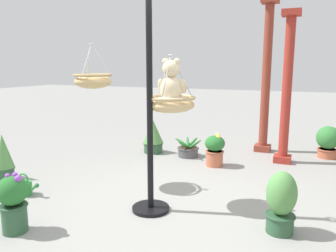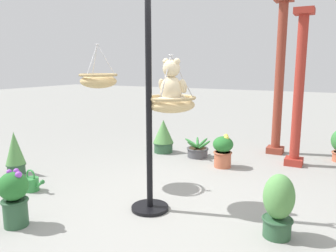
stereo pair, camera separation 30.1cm
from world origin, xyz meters
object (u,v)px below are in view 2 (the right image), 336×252
object	(u,v)px
teddy_bear	(172,84)
hanging_basket_left_high	(98,80)
hanging_basket_with_teddy	(171,103)
greenhouse_pillar_right	(299,92)
potted_plant_conical_shrub	(198,151)
potted_plant_flowering_red	(223,150)
potted_plant_small_succulent	(14,197)
watering_can	(32,184)
potted_plant_trailing_ivy	(15,153)
potted_plant_fern_front	(163,136)
potted_plant_broad_leaf	(278,206)
display_pole_central	(149,142)
greenhouse_pillar_far_back	(279,80)

from	to	relation	value
teddy_bear	hanging_basket_left_high	xyz separation A→B (m)	(-1.22, 0.18, 0.01)
hanging_basket_with_teddy	greenhouse_pillar_right	bearing A→B (deg)	64.93
teddy_bear	potted_plant_conical_shrub	xyz separation A→B (m)	(-0.52, 2.11, -1.35)
hanging_basket_left_high	potted_plant_flowering_red	size ratio (longest dim) A/B	1.07
potted_plant_small_succulent	watering_can	distance (m)	1.05
potted_plant_flowering_red	potted_plant_trailing_ivy	xyz separation A→B (m)	(-2.75, -1.86, 0.05)
hanging_basket_left_high	potted_plant_trailing_ivy	xyz separation A→B (m)	(-1.44, -0.31, -1.15)
hanging_basket_left_high	potted_plant_fern_front	distance (m)	2.26
teddy_bear	potted_plant_flowering_red	xyz separation A→B (m)	(0.09, 1.73, -1.18)
potted_plant_small_succulent	greenhouse_pillar_right	bearing A→B (deg)	57.59
greenhouse_pillar_right	potted_plant_fern_front	size ratio (longest dim) A/B	3.99
potted_plant_trailing_ivy	potted_plant_flowering_red	bearing A→B (deg)	34.06
potted_plant_fern_front	potted_plant_trailing_ivy	world-z (taller)	potted_plant_trailing_ivy
potted_plant_fern_front	potted_plant_flowering_red	distance (m)	1.40
potted_plant_small_succulent	watering_can	size ratio (longest dim) A/B	1.79
teddy_bear	potted_plant_fern_front	size ratio (longest dim) A/B	0.80
potted_plant_fern_front	potted_plant_broad_leaf	bearing A→B (deg)	-42.83
potted_plant_broad_leaf	potted_plant_conical_shrub	bearing A→B (deg)	127.69
display_pole_central	potted_plant_trailing_ivy	xyz separation A→B (m)	(-2.51, 0.14, -0.48)
hanging_basket_left_high	potted_plant_broad_leaf	xyz separation A→B (m)	(2.52, -0.43, -1.16)
potted_plant_conical_shrub	potted_plant_broad_leaf	distance (m)	2.98
hanging_basket_with_teddy	potted_plant_small_succulent	distance (m)	1.97
potted_plant_small_succulent	potted_plant_broad_leaf	bearing A→B (deg)	22.58
potted_plant_flowering_red	watering_can	distance (m)	2.98
display_pole_central	hanging_basket_with_teddy	xyz separation A→B (m)	(0.15, 0.25, 0.43)
display_pole_central	greenhouse_pillar_far_back	bearing A→B (deg)	75.57
display_pole_central	watering_can	world-z (taller)	display_pole_central
potted_plant_fern_front	potted_plant_small_succulent	world-z (taller)	potted_plant_fern_front
potted_plant_fern_front	watering_can	world-z (taller)	potted_plant_fern_front
potted_plant_flowering_red	potted_plant_broad_leaf	world-z (taller)	potted_plant_broad_leaf
hanging_basket_left_high	potted_plant_trailing_ivy	world-z (taller)	hanging_basket_left_high
display_pole_central	hanging_basket_with_teddy	world-z (taller)	display_pole_central
potted_plant_flowering_red	potted_plant_broad_leaf	size ratio (longest dim) A/B	0.86
hanging_basket_with_teddy	greenhouse_pillar_right	distance (m)	2.69
potted_plant_small_succulent	potted_plant_broad_leaf	size ratio (longest dim) A/B	0.96
hanging_basket_left_high	greenhouse_pillar_right	bearing A→B (deg)	43.30
potted_plant_trailing_ivy	watering_can	distance (m)	0.90
display_pole_central	potted_plant_broad_leaf	xyz separation A→B (m)	(1.45, 0.03, -0.49)
potted_plant_fern_front	potted_plant_small_succulent	xyz separation A→B (m)	(0.05, -3.40, 0.00)
greenhouse_pillar_right	potted_plant_fern_front	world-z (taller)	greenhouse_pillar_right
potted_plant_broad_leaf	watering_can	bearing A→B (deg)	-175.25
hanging_basket_left_high	potted_plant_small_succulent	distance (m)	1.87
hanging_basket_with_teddy	potted_plant_flowering_red	size ratio (longest dim) A/B	1.20
display_pole_central	potted_plant_fern_front	world-z (taller)	display_pole_central
watering_can	greenhouse_pillar_far_back	bearing A→B (deg)	54.19
teddy_bear	potted_plant_trailing_ivy	world-z (taller)	teddy_bear
teddy_bear	potted_plant_small_succulent	bearing A→B (deg)	-133.23
display_pole_central	watering_can	size ratio (longest dim) A/B	7.37
greenhouse_pillar_right	greenhouse_pillar_far_back	distance (m)	0.81
potted_plant_fern_front	potted_plant_broad_leaf	world-z (taller)	same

